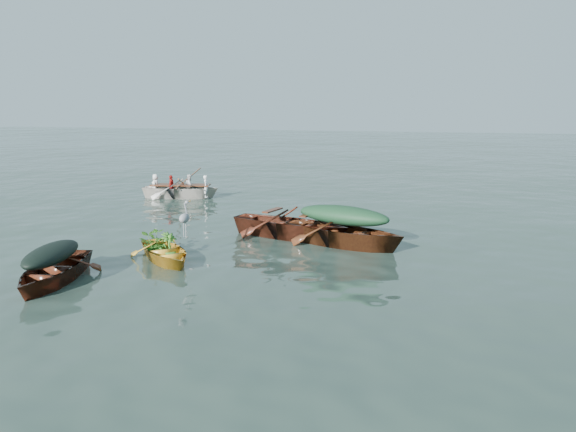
# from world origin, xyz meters

# --- Properties ---
(ground) EXTENTS (140.00, 140.00, 0.00)m
(ground) POSITION_xyz_m (0.00, 0.00, 0.00)
(ground) COLOR #2C3E35
(ground) RESTS_ON ground
(yellow_dinghy) EXTENTS (3.14, 3.06, 0.82)m
(yellow_dinghy) POSITION_xyz_m (-1.72, -0.28, 0.00)
(yellow_dinghy) COLOR gold
(yellow_dinghy) RESTS_ON ground
(dark_covered_boat) EXTENTS (2.21, 4.00, 0.95)m
(dark_covered_boat) POSITION_xyz_m (-3.19, -2.55, 0.00)
(dark_covered_boat) COLOR #521E13
(dark_covered_boat) RESTS_ON ground
(green_tarp_boat) EXTENTS (5.14, 2.85, 1.18)m
(green_tarp_boat) POSITION_xyz_m (2.21, 2.46, 0.00)
(green_tarp_boat) COLOR #572D14
(green_tarp_boat) RESTS_ON ground
(open_wooden_boat) EXTENTS (5.27, 2.68, 1.22)m
(open_wooden_boat) POSITION_xyz_m (0.58, 2.94, 0.00)
(open_wooden_boat) COLOR #4E2013
(open_wooden_boat) RESTS_ON ground
(rowed_boat) EXTENTS (4.58, 2.25, 1.06)m
(rowed_boat) POSITION_xyz_m (-5.78, 8.44, 0.00)
(rowed_boat) COLOR white
(rowed_boat) RESTS_ON ground
(dark_tarp_cover) EXTENTS (1.22, 2.20, 0.40)m
(dark_tarp_cover) POSITION_xyz_m (-3.19, -2.55, 0.68)
(dark_tarp_cover) COLOR black
(dark_tarp_cover) RESTS_ON dark_covered_boat
(green_tarp_cover) EXTENTS (2.82, 1.57, 0.52)m
(green_tarp_cover) POSITION_xyz_m (2.21, 2.46, 0.85)
(green_tarp_cover) COLOR #193E27
(green_tarp_cover) RESTS_ON green_tarp_boat
(thwart_benches) EXTENTS (2.67, 1.49, 0.04)m
(thwart_benches) POSITION_xyz_m (0.58, 2.94, 0.63)
(thwart_benches) COLOR #471E10
(thwart_benches) RESTS_ON open_wooden_boat
(heron) EXTENTS (0.48, 0.48, 0.92)m
(heron) POSITION_xyz_m (-1.38, 0.15, 0.87)
(heron) COLOR gray
(heron) RESTS_ON yellow_dinghy
(dinghy_weeds) EXTENTS (1.14, 1.13, 0.60)m
(dinghy_weeds) POSITION_xyz_m (-2.10, 0.11, 0.71)
(dinghy_weeds) COLOR #34651A
(dinghy_weeds) RESTS_ON yellow_dinghy
(rowers) EXTENTS (3.27, 1.83, 0.76)m
(rowers) POSITION_xyz_m (-5.78, 8.44, 0.91)
(rowers) COLOR white
(rowers) RESTS_ON rowed_boat
(oars) EXTENTS (1.15, 2.67, 0.06)m
(oars) POSITION_xyz_m (-5.78, 8.44, 0.56)
(oars) COLOR brown
(oars) RESTS_ON rowed_boat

